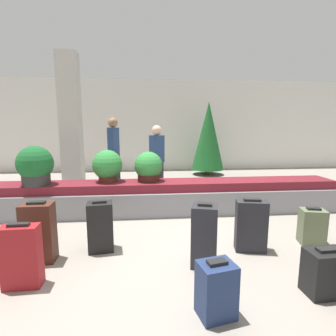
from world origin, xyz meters
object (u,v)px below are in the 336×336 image
suitcase_8 (216,290)px  suitcase_1 (204,236)px  pillar (71,126)px  suitcase_5 (39,233)px  potted_plant_0 (107,166)px  traveler_2 (114,145)px  decorated_tree (208,136)px  suitcase_2 (21,256)px  suitcase_4 (101,226)px  traveler_0 (157,154)px  traveler_1 (71,145)px  potted_plant_1 (148,167)px  potted_plant_2 (35,166)px  suitcase_7 (251,226)px  suitcase_0 (325,272)px  suitcase_6 (312,226)px

suitcase_8 → suitcase_1: bearing=72.0°
pillar → suitcase_5: (0.38, -3.12, -1.24)m
potted_plant_0 → traveler_2: bearing=93.1°
suitcase_5 → decorated_tree: decorated_tree is taller
suitcase_2 → potted_plant_0: (0.57, 2.27, 0.55)m
suitcase_4 → suitcase_8: suitcase_4 is taller
traveler_0 → traveler_1: traveler_1 is taller
suitcase_1 → suitcase_4: (-1.25, 0.50, -0.04)m
potted_plant_1 → traveler_0: traveler_0 is taller
pillar → potted_plant_2: 1.69m
pillar → suitcase_1: 4.29m
pillar → suitcase_7: pillar is taller
suitcase_7 → decorated_tree: bearing=93.2°
potted_plant_0 → traveler_2: traveler_2 is taller
suitcase_7 → traveler_2: bearing=129.9°
potted_plant_0 → suitcase_4: bearing=-86.4°
potted_plant_1 → potted_plant_2: bearing=-175.6°
suitcase_5 → traveler_2: bearing=82.3°
pillar → suitcase_8: size_ratio=6.30×
suitcase_0 → traveler_2: bearing=115.2°
suitcase_2 → suitcase_5: (-0.02, 0.51, 0.04)m
suitcase_7 → traveler_0: bearing=121.2°
suitcase_6 → suitcase_8: 2.10m
suitcase_6 → potted_plant_0: potted_plant_0 is taller
suitcase_6 → traveler_0: traveler_0 is taller
suitcase_4 → decorated_tree: bearing=55.4°
suitcase_7 → suitcase_8: (-0.77, -1.13, -0.09)m
suitcase_0 → suitcase_2: suitcase_2 is taller
suitcase_8 → potted_plant_2: 3.71m
pillar → potted_plant_0: 1.82m
suitcase_5 → suitcase_6: size_ratio=1.44×
decorated_tree → suitcase_4: bearing=-117.6°
suitcase_7 → potted_plant_0: potted_plant_0 is taller
suitcase_0 → decorated_tree: 6.35m
suitcase_6 → traveler_1: (-4.32, 4.38, 0.82)m
suitcase_0 → traveler_0: size_ratio=0.29×
potted_plant_0 → decorated_tree: size_ratio=0.25×
suitcase_6 → traveler_2: bearing=141.4°
suitcase_7 → traveler_0: traveler_0 is taller
suitcase_2 → suitcase_6: size_ratio=1.30×
suitcase_5 → suitcase_6: (3.55, 0.14, -0.11)m
traveler_1 → suitcase_1: bearing=70.5°
potted_plant_0 → potted_plant_2: bearing=-172.2°
suitcase_5 → traveler_1: 4.64m
suitcase_2 → traveler_2: size_ratio=0.37×
suitcase_0 → suitcase_5: size_ratio=0.63×
suitcase_2 → traveler_0: (1.54, 3.44, 0.64)m
suitcase_7 → decorated_tree: size_ratio=0.29×
suitcase_0 → suitcase_7: size_ratio=0.68×
suitcase_5 → traveler_0: (1.56, 2.93, 0.60)m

